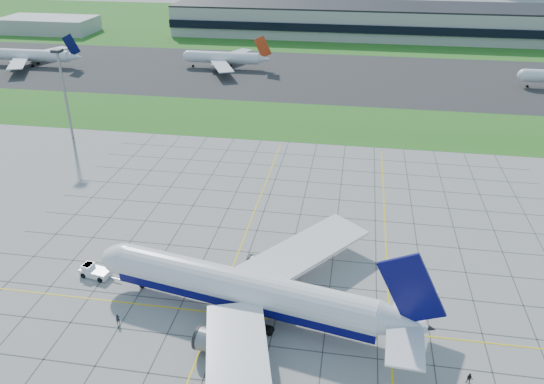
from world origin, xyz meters
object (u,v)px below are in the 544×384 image
object	(u,v)px
distant_jet_0	(28,55)
distant_jet_1	(225,58)
pushback_tug	(94,271)
crew_near	(118,319)
crew_far	(469,379)
light_mast	(63,84)
airliner	(246,290)

from	to	relation	value
distant_jet_0	distant_jet_1	world-z (taller)	same
pushback_tug	distant_jet_1	bearing A→B (deg)	105.80
crew_near	crew_far	world-z (taller)	crew_far
distant_jet_0	crew_near	bearing A→B (deg)	-54.47
light_mast	airliner	xyz separation A→B (m)	(65.13, -66.45, -11.32)
distant_jet_0	airliner	bearing A→B (deg)	-48.68
light_mast	airliner	world-z (taller)	light_mast
pushback_tug	distant_jet_1	xyz separation A→B (m)	(-11.98, 145.71, 3.51)
pushback_tug	distant_jet_0	distance (m)	166.85
airliner	distant_jet_0	xyz separation A→B (m)	(-124.90, 142.07, -0.37)
pushback_tug	distant_jet_0	xyz separation A→B (m)	(-95.99, 136.43, 3.51)
crew_near	crew_far	size ratio (longest dim) A/B	0.99
distant_jet_0	distant_jet_1	xyz separation A→B (m)	(84.01, 9.28, -0.00)
crew_far	distant_jet_1	world-z (taller)	distant_jet_1
crew_near	distant_jet_1	bearing A→B (deg)	62.71
light_mast	distant_jet_1	size ratio (longest dim) A/B	0.60
airliner	distant_jet_0	world-z (taller)	airliner
crew_far	distant_jet_1	distance (m)	176.78
airliner	distant_jet_1	bearing A→B (deg)	116.22
airliner	crew_near	xyz separation A→B (m)	(-19.51, -5.54, -3.97)
distant_jet_1	crew_far	bearing A→B (deg)	-65.22
airliner	pushback_tug	size ratio (longest dim) A/B	7.03
crew_far	airliner	bearing A→B (deg)	-174.31
crew_far	distant_jet_0	bearing A→B (deg)	157.34
distant_jet_1	pushback_tug	bearing A→B (deg)	-85.30
airliner	crew_far	distance (m)	34.66
airliner	distant_jet_0	size ratio (longest dim) A/B	1.27
light_mast	crew_far	bearing A→B (deg)	-37.54
light_mast	pushback_tug	size ratio (longest dim) A/B	3.20
light_mast	crew_near	size ratio (longest dim) A/B	14.43
light_mast	distant_jet_1	world-z (taller)	light_mast
light_mast	airliner	distance (m)	93.73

